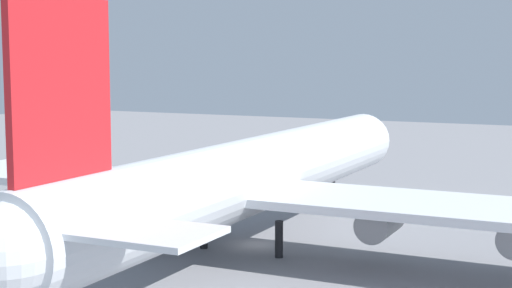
% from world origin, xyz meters
% --- Properties ---
extents(ground_plane, '(276.45, 276.45, 0.00)m').
position_xyz_m(ground_plane, '(0.00, 0.00, 0.00)').
color(ground_plane, gray).
extents(cargo_airplane, '(69.11, 62.90, 20.71)m').
position_xyz_m(cargo_airplane, '(-0.25, 0.00, 6.45)').
color(cargo_airplane, silver).
rests_on(cargo_airplane, ground_plane).
extents(safety_cone_nose, '(0.43, 0.43, 0.61)m').
position_xyz_m(safety_cone_nose, '(31.10, 3.13, 0.30)').
color(safety_cone_nose, orange).
rests_on(safety_cone_nose, ground_plane).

